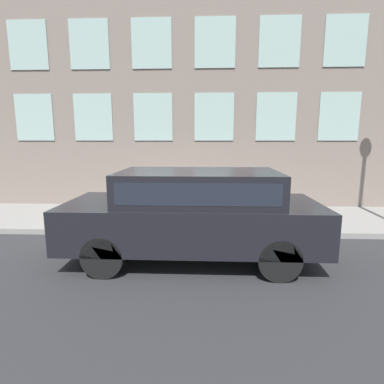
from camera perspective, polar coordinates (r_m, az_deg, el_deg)
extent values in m
plane|color=#2D2D30|center=(7.13, -3.16, -8.46)|extent=(80.00, 80.00, 0.00)
cube|color=gray|center=(8.47, -2.22, -5.01)|extent=(2.84, 60.00, 0.13)
cube|color=gray|center=(10.04, -1.61, 23.80)|extent=(0.30, 40.00, 9.30)
cube|color=#9EBCB2|center=(10.41, 26.24, 12.77)|extent=(0.03, 1.21, 1.44)
cube|color=#9EBCB2|center=(9.82, 15.72, 13.63)|extent=(0.03, 1.21, 1.44)
cube|color=#9EBCB2|center=(9.58, 4.22, 14.07)|extent=(0.03, 1.21, 1.44)
cube|color=#9EBCB2|center=(9.71, -7.42, 13.96)|extent=(0.03, 1.21, 1.44)
cube|color=#9EBCB2|center=(10.21, -18.30, 13.35)|extent=(0.03, 1.21, 1.44)
cube|color=#9EBCB2|center=(11.01, -27.82, 12.44)|extent=(0.03, 1.21, 1.44)
cube|color=#9EBCB2|center=(10.77, 27.20, 24.26)|extent=(0.03, 1.21, 1.44)
cube|color=#9EBCB2|center=(10.20, 16.36, 25.79)|extent=(0.03, 1.21, 1.44)
cube|color=#9EBCB2|center=(9.97, 4.40, 26.53)|extent=(0.03, 1.21, 1.44)
cube|color=#9EBCB2|center=(10.10, -7.72, 26.25)|extent=(0.03, 1.21, 1.44)
cube|color=#9EBCB2|center=(10.57, -19.00, 25.07)|extent=(0.03, 1.21, 1.44)
cube|color=#9EBCB2|center=(11.35, -28.78, 23.32)|extent=(0.03, 1.21, 1.44)
cylinder|color=gold|center=(7.40, 1.52, -6.54)|extent=(0.31, 0.31, 0.04)
cylinder|color=gold|center=(7.30, 1.54, -3.89)|extent=(0.23, 0.23, 0.75)
sphere|color=#A4891E|center=(7.22, 1.55, -1.01)|extent=(0.24, 0.24, 0.24)
cylinder|color=black|center=(7.21, 1.55, -0.44)|extent=(0.08, 0.08, 0.10)
cylinder|color=gold|center=(7.28, 2.85, -3.21)|extent=(0.09, 0.10, 0.09)
cylinder|color=gold|center=(7.29, 0.23, -3.19)|extent=(0.09, 0.10, 0.09)
cylinder|color=navy|center=(7.78, -1.46, -3.51)|extent=(0.09, 0.09, 0.62)
cylinder|color=navy|center=(7.91, -1.40, -3.29)|extent=(0.09, 0.09, 0.62)
cube|color=#268C4C|center=(7.74, -1.45, 0.50)|extent=(0.17, 0.12, 0.46)
cylinder|color=#268C4C|center=(7.62, -1.51, 0.44)|extent=(0.07, 0.07, 0.44)
cylinder|color=#268C4C|center=(7.85, -1.39, 0.73)|extent=(0.07, 0.07, 0.44)
sphere|color=#8C6647|center=(7.69, -1.46, 2.97)|extent=(0.21, 0.21, 0.21)
cylinder|color=black|center=(5.25, -16.57, -11.69)|extent=(0.24, 0.70, 0.70)
cylinder|color=black|center=(6.72, -12.07, -6.69)|extent=(0.24, 0.70, 0.70)
cylinder|color=black|center=(5.12, 16.27, -12.23)|extent=(0.24, 0.70, 0.70)
cylinder|color=black|center=(6.62, 12.96, -6.98)|extent=(0.24, 0.70, 0.70)
cube|color=black|center=(5.63, 0.03, -5.67)|extent=(1.86, 4.63, 0.77)
cube|color=black|center=(5.48, 1.24, 1.05)|extent=(1.64, 2.87, 0.57)
cube|color=#1E232D|center=(5.48, 1.24, 1.05)|extent=(1.65, 2.64, 0.36)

